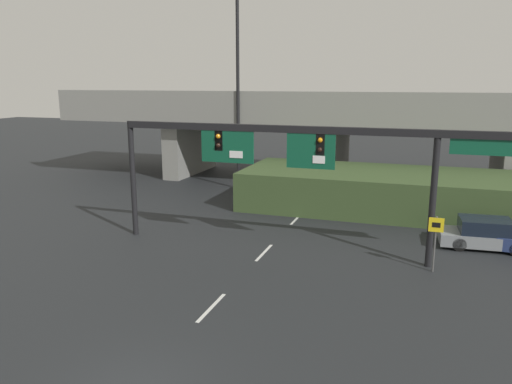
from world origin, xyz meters
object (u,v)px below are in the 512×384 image
at_px(signal_gantry, 293,149).
at_px(highway_light_pole_near, 238,81).
at_px(speed_limit_sign, 435,236).
at_px(parked_sedan_near_right, 487,234).

xyz_separation_m(signal_gantry, highway_light_pole_near, (-7.33, 12.41, 3.02)).
relative_size(speed_limit_sign, highway_light_pole_near, 0.16).
distance_m(signal_gantry, highway_light_pole_near, 14.73).
xyz_separation_m(highway_light_pole_near, parked_sedan_near_right, (16.08, -8.89, -7.21)).
bearing_deg(highway_light_pole_near, signal_gantry, -59.42).
bearing_deg(speed_limit_sign, signal_gantry, 174.47).
height_order(speed_limit_sign, highway_light_pole_near, highway_light_pole_near).
height_order(signal_gantry, highway_light_pole_near, highway_light_pole_near).
bearing_deg(highway_light_pole_near, speed_limit_sign, -43.70).
xyz_separation_m(speed_limit_sign, highway_light_pole_near, (-13.62, 13.02, 6.30)).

